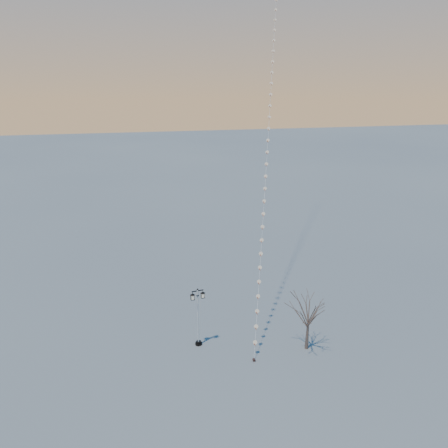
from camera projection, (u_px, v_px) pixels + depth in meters
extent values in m
plane|color=slate|center=(225.00, 370.00, 33.42)|extent=(300.00, 300.00, 0.00)
cylinder|color=black|center=(199.00, 344.00, 36.61)|extent=(0.56, 0.56, 0.16)
cylinder|color=black|center=(199.00, 342.00, 36.56)|extent=(0.40, 0.40, 0.14)
cylinder|color=silver|center=(198.00, 316.00, 35.79)|extent=(0.13, 0.13, 4.73)
cylinder|color=black|center=(198.00, 295.00, 35.22)|extent=(0.20, 0.20, 0.06)
cube|color=black|center=(198.00, 291.00, 35.09)|extent=(0.95, 0.22, 0.06)
sphere|color=black|center=(198.00, 289.00, 35.05)|extent=(0.14, 0.14, 0.14)
pyramid|color=black|center=(192.00, 293.00, 34.99)|extent=(0.44, 0.44, 0.14)
cube|color=beige|center=(193.00, 297.00, 35.09)|extent=(0.26, 0.26, 0.34)
cube|color=black|center=(193.00, 299.00, 35.15)|extent=(0.30, 0.30, 0.04)
pyramid|color=black|center=(203.00, 292.00, 35.28)|extent=(0.44, 0.44, 0.14)
cube|color=beige|center=(203.00, 295.00, 35.38)|extent=(0.26, 0.26, 0.34)
cube|color=black|center=(203.00, 297.00, 35.44)|extent=(0.30, 0.30, 0.04)
cone|color=brown|center=(307.00, 335.00, 35.73)|extent=(0.29, 0.29, 2.49)
cylinder|color=#311B17|center=(254.00, 360.00, 34.48)|extent=(0.22, 0.22, 0.22)
cylinder|color=black|center=(254.00, 360.00, 34.47)|extent=(0.03, 0.03, 0.27)
cone|color=#DD5026|center=(271.00, 88.00, 45.24)|extent=(0.09, 0.09, 0.30)
cylinder|color=white|center=(254.00, 354.00, 34.30)|extent=(0.02, 0.02, 0.87)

